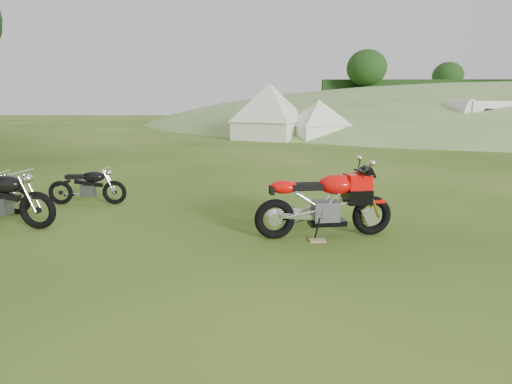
# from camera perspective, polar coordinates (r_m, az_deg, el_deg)

# --- Properties ---
(ground) EXTENTS (120.00, 120.00, 0.00)m
(ground) POSITION_cam_1_polar(r_m,az_deg,el_deg) (5.92, -0.71, -10.17)
(ground) COLOR #27460F
(ground) RESTS_ON ground
(hillside) EXTENTS (80.00, 64.00, 8.00)m
(hillside) POSITION_cam_1_polar(r_m,az_deg,el_deg) (51.37, 29.22, 8.13)
(hillside) COLOR olive
(hillside) RESTS_ON ground
(hedgerow) EXTENTS (36.00, 1.20, 8.60)m
(hedgerow) POSITION_cam_1_polar(r_m,az_deg,el_deg) (51.37, 29.22, 8.13)
(hedgerow) COLOR #1A3411
(hedgerow) RESTS_ON ground
(sport_motorcycle) EXTENTS (2.28, 0.89, 1.33)m
(sport_motorcycle) POSITION_cam_1_polar(r_m,az_deg,el_deg) (7.15, 9.12, -0.77)
(sport_motorcycle) COLOR red
(sport_motorcycle) RESTS_ON ground
(plywood_board) EXTENTS (0.27, 0.22, 0.02)m
(plywood_board) POSITION_cam_1_polar(r_m,az_deg,el_deg) (7.08, 8.16, -6.40)
(plywood_board) COLOR tan
(plywood_board) RESTS_ON ground
(vintage_moto_d) EXTENTS (1.65, 0.45, 0.86)m
(vintage_moto_d) POSITION_cam_1_polar(r_m,az_deg,el_deg) (10.02, -21.60, 0.85)
(vintage_moto_d) COLOR black
(vintage_moto_d) RESTS_ON ground
(tent_left) EXTENTS (4.49, 4.49, 2.95)m
(tent_left) POSITION_cam_1_polar(r_m,az_deg,el_deg) (25.30, 1.82, 10.41)
(tent_left) COLOR silver
(tent_left) RESTS_ON ground
(tent_mid) EXTENTS (3.54, 3.54, 2.41)m
(tent_mid) POSITION_cam_1_polar(r_m,az_deg,el_deg) (24.95, 8.34, 9.63)
(tent_mid) COLOR white
(tent_mid) RESTS_ON ground
(tent_right) EXTENTS (3.31, 3.31, 2.27)m
(tent_right) POSITION_cam_1_polar(r_m,az_deg,el_deg) (28.35, 18.28, 9.31)
(tent_right) COLOR silver
(tent_right) RESTS_ON ground
(caravan) EXTENTS (5.17, 3.21, 2.25)m
(caravan) POSITION_cam_1_polar(r_m,az_deg,el_deg) (28.44, 28.62, 8.43)
(caravan) COLOR silver
(caravan) RESTS_ON ground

